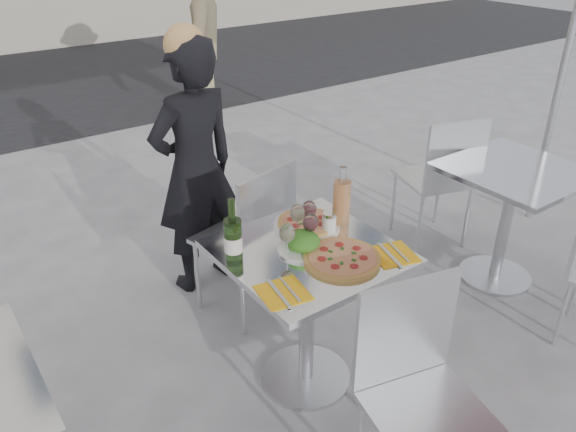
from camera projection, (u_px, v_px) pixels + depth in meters
ground at (306, 378)px, 2.79m from camera, size 80.00×80.00×0.00m
street_asphalt at (9, 86)px, 7.42m from camera, size 24.00×5.00×0.00m
main_table at (307, 289)px, 2.53m from camera, size 0.72×0.72×0.75m
side_table_right at (510, 201)px, 3.30m from camera, size 0.72×0.72×0.75m
chair_far at (253, 231)px, 2.98m from camera, size 0.51×0.52×0.92m
chair_near at (418, 381)px, 2.04m from camera, size 0.50×0.51×0.91m
side_chair_rfar at (443, 172)px, 3.64m from camera, size 0.53×0.54×0.93m
woman_diner at (195, 170)px, 3.18m from camera, size 0.59×0.42×1.50m
pedestrian_b at (197, 31)px, 6.06m from camera, size 1.25×1.32×1.80m
pizza_near at (342, 258)px, 2.35m from camera, size 0.32×0.32×0.02m
pizza_far at (307, 223)px, 2.60m from camera, size 0.31×0.31×0.03m
salad_plate at (303, 243)px, 2.41m from camera, size 0.22×0.22×0.09m
wine_bottle at (233, 239)px, 2.29m from camera, size 0.07×0.08×0.29m
carafe at (341, 202)px, 2.57m from camera, size 0.08×0.08×0.29m
sugar_shaker at (329, 223)px, 2.52m from camera, size 0.06×0.06×0.11m
wineglass_white_a at (287, 234)px, 2.33m from camera, size 0.07×0.07×0.16m
wineglass_white_b at (297, 214)px, 2.48m from camera, size 0.07×0.07×0.16m
wineglass_red_a at (310, 224)px, 2.41m from camera, size 0.07×0.07×0.16m
wineglass_red_b at (309, 211)px, 2.51m from camera, size 0.07×0.07×0.16m
napkin_left at (283, 292)px, 2.15m from camera, size 0.21×0.21×0.01m
napkin_right at (393, 254)px, 2.39m from camera, size 0.22×0.22×0.01m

